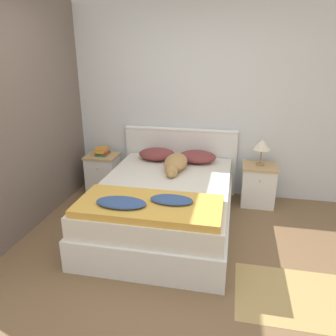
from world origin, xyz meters
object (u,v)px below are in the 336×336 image
object	(u,v)px
nightstand_left	(103,173)
nightstand_right	(258,185)
bed	(164,205)
pillow_right	(197,157)
table_lamp	(262,145)
pillow_left	(157,154)
dog	(176,163)
book_stack	(102,151)

from	to	relation	value
nightstand_left	nightstand_right	distance (m)	2.16
bed	pillow_right	size ratio (longest dim) A/B	4.20
table_lamp	nightstand_right	bearing A→B (deg)	-90.00
pillow_left	dog	world-z (taller)	dog
pillow_right	table_lamp	size ratio (longest dim) A/B	1.44
nightstand_left	book_stack	bearing A→B (deg)	92.43
table_lamp	pillow_right	bearing A→B (deg)	-176.11
nightstand_right	dog	xyz separation A→B (m)	(-1.03, -0.40, 0.36)
nightstand_right	table_lamp	bearing A→B (deg)	90.00
pillow_left	book_stack	distance (m)	0.81
nightstand_right	pillow_right	distance (m)	0.88
pillow_right	table_lamp	xyz separation A→B (m)	(0.81, 0.06, 0.19)
book_stack	table_lamp	bearing A→B (deg)	-0.12
nightstand_right	dog	distance (m)	1.17
nightstand_left	nightstand_right	size ratio (longest dim) A/B	1.00
pillow_right	dog	distance (m)	0.43
nightstand_left	nightstand_right	world-z (taller)	same
nightstand_left	pillow_right	size ratio (longest dim) A/B	1.11
nightstand_left	table_lamp	world-z (taller)	table_lamp
bed	nightstand_left	xyz separation A→B (m)	(-1.08, 0.83, 0.00)
table_lamp	book_stack	bearing A→B (deg)	179.88
bed	nightstand_left	world-z (taller)	bed
bed	book_stack	distance (m)	1.41
nightstand_right	book_stack	world-z (taller)	book_stack
bed	book_stack	bearing A→B (deg)	142.00
nightstand_left	book_stack	distance (m)	0.32
book_stack	pillow_right	bearing A→B (deg)	-2.52
bed	dog	distance (m)	0.56
dog	table_lamp	xyz separation A→B (m)	(1.03, 0.42, 0.17)
pillow_left	nightstand_right	bearing A→B (deg)	1.68
nightstand_left	pillow_left	bearing A→B (deg)	-2.81
book_stack	bed	bearing A→B (deg)	-38.00
book_stack	pillow_left	bearing A→B (deg)	-4.21
dog	book_stack	size ratio (longest dim) A/B	3.07
pillow_right	nightstand_left	bearing A→B (deg)	178.32
nightstand_left	dog	distance (m)	1.25
nightstand_left	dog	world-z (taller)	dog
dog	book_stack	xyz separation A→B (m)	(-1.13, 0.42, -0.04)
dog	table_lamp	world-z (taller)	table_lamp
nightstand_right	pillow_left	world-z (taller)	pillow_left
nightstand_left	pillow_right	bearing A→B (deg)	-1.68
nightstand_right	book_stack	size ratio (longest dim) A/B	2.38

